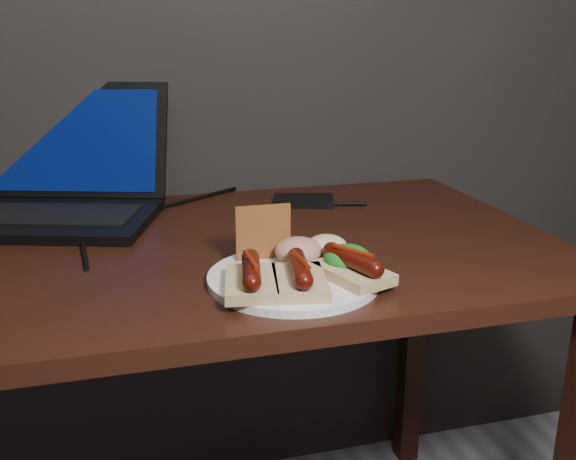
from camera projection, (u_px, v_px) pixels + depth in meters
The scene contains 12 objects.
desk at pixel (151, 298), 1.09m from camera, with size 1.40×0.70×0.75m.
laptop at pixel (55, 188), 1.25m from camera, with size 0.48×0.44×0.25m.
hard_drive at pixel (303, 201), 1.33m from camera, with size 0.12×0.07×0.02m, color black.
desk_cables at pixel (114, 225), 1.18m from camera, with size 1.00×0.44×0.01m.
plate at pixel (293, 278), 0.93m from camera, with size 0.25×0.25×0.01m, color white.
bread_sausage_left at pixel (251, 277), 0.87m from camera, with size 0.09×0.13×0.04m.
bread_sausage_center at pixel (300, 276), 0.87m from camera, with size 0.09×0.13×0.04m.
bread_sausage_right at pixel (352, 267), 0.91m from camera, with size 0.11×0.13×0.04m.
crispbread at pixel (263, 232), 0.98m from camera, with size 0.09×0.01×0.09m, color #9D5E2B.
salad_greens at pixel (347, 258), 0.93m from camera, with size 0.07×0.07×0.04m, color #125D17.
salsa_mound at pixel (299, 251), 0.96m from camera, with size 0.07×0.07×0.04m, color maroon.
coleslaw_mound at pixel (327, 246), 0.99m from camera, with size 0.06×0.06×0.04m, color #EBE7CB.
Camera 1 is at (-0.04, 0.35, 1.10)m, focal length 40.00 mm.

